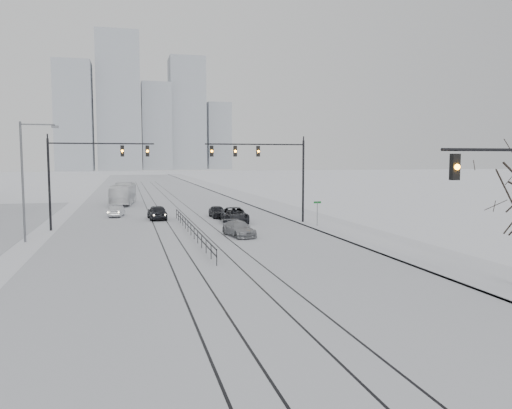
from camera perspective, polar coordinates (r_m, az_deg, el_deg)
The scene contains 16 objects.
road at distance 70.79m, azimuth -10.48°, elevation 0.10°, with size 22.00×260.00×0.02m, color silver.
sidewalk_east at distance 72.99m, azimuth 0.15°, elevation 0.40°, with size 5.00×260.00×0.16m, color silver.
curb at distance 72.41m, azimuth -1.73°, elevation 0.34°, with size 0.10×260.00×0.12m, color gray.
tram_rails at distance 50.97m, azimuth -8.85°, elevation -1.84°, with size 5.30×180.00×0.01m.
skyline at distance 285.18m, azimuth -12.72°, elevation 10.03°, with size 96.00×48.00×72.00m.
traffic_mast_ne at distance 47.20m, azimuth 1.60°, elevation 4.65°, with size 9.60×0.37×8.00m.
traffic_mast_nw at distance 46.47m, azimuth -18.98°, elevation 4.13°, with size 9.10×0.37×8.00m.
street_light_west at distance 40.99m, azimuth -24.74°, elevation 3.31°, with size 2.73×0.25×9.00m.
median_fence at distance 41.05m, azimuth -7.45°, elevation -2.82°, with size 0.06×24.00×1.00m.
street_sign at distance 45.79m, azimuth 7.02°, elevation -0.62°, with size 0.70×0.06×2.40m.
sedan_sb_inner at distance 52.42m, azimuth -11.22°, elevation -0.88°, with size 1.76×4.38×1.49m, color black.
sedan_sb_outer at distance 55.97m, azimuth -15.63°, elevation -0.73°, with size 1.29×3.70×1.22m, color #B7BAC0.
sedan_nb_front at distance 48.92m, azimuth -2.49°, elevation -1.23°, with size 2.46×5.33×1.48m, color black.
sedan_nb_right at distance 40.27m, azimuth -1.97°, elevation -2.81°, with size 1.71×4.20×1.22m, color gray.
sedan_nb_far at distance 53.18m, azimuth -4.41°, elevation -0.83°, with size 1.49×3.71×1.26m, color black.
box_truck at distance 70.62m, azimuth -14.92°, elevation 1.17°, with size 2.44×10.41×2.90m, color white.
Camera 1 is at (-5.00, -10.34, 6.26)m, focal length 35.00 mm.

